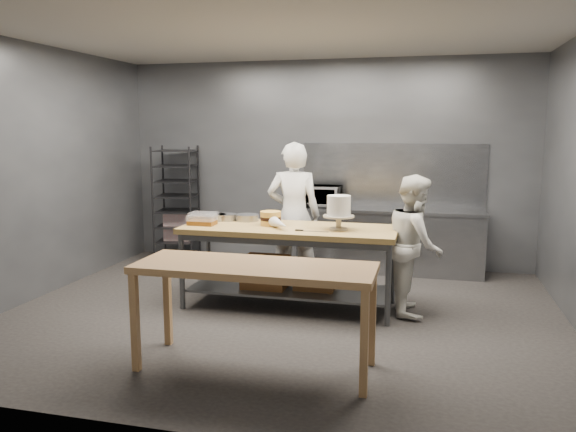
{
  "coord_description": "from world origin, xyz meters",
  "views": [
    {
      "loc": [
        1.52,
        -5.7,
        2.02
      ],
      "look_at": [
        0.01,
        0.26,
        1.05
      ],
      "focal_mm": 35.0,
      "sensor_mm": 36.0,
      "label": 1
    }
  ],
  "objects_px": {
    "speed_rack": "(177,205)",
    "frosted_cake_stand": "(339,208)",
    "chef_behind": "(294,215)",
    "microwave": "(322,196)",
    "layer_cake": "(271,218)",
    "chef_right": "(415,244)",
    "near_counter": "(255,275)",
    "work_table": "(288,257)"
  },
  "relations": [
    {
      "from": "work_table",
      "to": "microwave",
      "type": "height_order",
      "value": "microwave"
    },
    {
      "from": "work_table",
      "to": "layer_cake",
      "type": "distance_m",
      "value": 0.48
    },
    {
      "from": "near_counter",
      "to": "microwave",
      "type": "height_order",
      "value": "microwave"
    },
    {
      "from": "near_counter",
      "to": "chef_right",
      "type": "xyz_separation_m",
      "value": [
        1.25,
        1.83,
        -0.05
      ]
    },
    {
      "from": "frosted_cake_stand",
      "to": "microwave",
      "type": "bearing_deg",
      "value": 106.0
    },
    {
      "from": "speed_rack",
      "to": "chef_right",
      "type": "height_order",
      "value": "speed_rack"
    },
    {
      "from": "work_table",
      "to": "chef_behind",
      "type": "height_order",
      "value": "chef_behind"
    },
    {
      "from": "layer_cake",
      "to": "speed_rack",
      "type": "bearing_deg",
      "value": 138.78
    },
    {
      "from": "near_counter",
      "to": "chef_behind",
      "type": "height_order",
      "value": "chef_behind"
    },
    {
      "from": "speed_rack",
      "to": "microwave",
      "type": "bearing_deg",
      "value": 2.05
    },
    {
      "from": "work_table",
      "to": "speed_rack",
      "type": "relative_size",
      "value": 1.37
    },
    {
      "from": "chef_right",
      "to": "microwave",
      "type": "xyz_separation_m",
      "value": [
        -1.36,
        1.74,
        0.29
      ]
    },
    {
      "from": "speed_rack",
      "to": "microwave",
      "type": "xyz_separation_m",
      "value": [
        2.24,
        0.08,
        0.19
      ]
    },
    {
      "from": "work_table",
      "to": "chef_right",
      "type": "xyz_separation_m",
      "value": [
        1.39,
        0.12,
        0.19
      ]
    },
    {
      "from": "work_table",
      "to": "layer_cake",
      "type": "relative_size",
      "value": 10.2
    },
    {
      "from": "chef_behind",
      "to": "chef_right",
      "type": "relative_size",
      "value": 1.21
    },
    {
      "from": "chef_behind",
      "to": "frosted_cake_stand",
      "type": "height_order",
      "value": "chef_behind"
    },
    {
      "from": "chef_right",
      "to": "microwave",
      "type": "relative_size",
      "value": 2.81
    },
    {
      "from": "near_counter",
      "to": "frosted_cake_stand",
      "type": "distance_m",
      "value": 1.74
    },
    {
      "from": "work_table",
      "to": "microwave",
      "type": "distance_m",
      "value": 1.92
    },
    {
      "from": "speed_rack",
      "to": "microwave",
      "type": "height_order",
      "value": "speed_rack"
    },
    {
      "from": "chef_behind",
      "to": "microwave",
      "type": "distance_m",
      "value": 1.09
    },
    {
      "from": "microwave",
      "to": "frosted_cake_stand",
      "type": "distance_m",
      "value": 2.0
    },
    {
      "from": "speed_rack",
      "to": "frosted_cake_stand",
      "type": "relative_size",
      "value": 4.66
    },
    {
      "from": "layer_cake",
      "to": "chef_right",
      "type": "bearing_deg",
      "value": 2.93
    },
    {
      "from": "microwave",
      "to": "layer_cake",
      "type": "distance_m",
      "value": 1.84
    },
    {
      "from": "frosted_cake_stand",
      "to": "near_counter",
      "type": "bearing_deg",
      "value": -104.87
    },
    {
      "from": "work_table",
      "to": "chef_behind",
      "type": "distance_m",
      "value": 0.88
    },
    {
      "from": "near_counter",
      "to": "speed_rack",
      "type": "relative_size",
      "value": 1.14
    },
    {
      "from": "chef_behind",
      "to": "microwave",
      "type": "xyz_separation_m",
      "value": [
        0.16,
        1.07,
        0.13
      ]
    },
    {
      "from": "speed_rack",
      "to": "work_table",
      "type": "bearing_deg",
      "value": -38.96
    },
    {
      "from": "near_counter",
      "to": "chef_right",
      "type": "bearing_deg",
      "value": 55.66
    },
    {
      "from": "speed_rack",
      "to": "frosted_cake_stand",
      "type": "xyz_separation_m",
      "value": [
        2.79,
        -1.84,
        0.3
      ]
    },
    {
      "from": "speed_rack",
      "to": "frosted_cake_stand",
      "type": "bearing_deg",
      "value": -33.44
    },
    {
      "from": "chef_behind",
      "to": "microwave",
      "type": "height_order",
      "value": "chef_behind"
    },
    {
      "from": "microwave",
      "to": "frosted_cake_stand",
      "type": "bearing_deg",
      "value": -74.0
    },
    {
      "from": "chef_right",
      "to": "layer_cake",
      "type": "bearing_deg",
      "value": 86.37
    },
    {
      "from": "chef_right",
      "to": "layer_cake",
      "type": "relative_size",
      "value": 6.47
    },
    {
      "from": "microwave",
      "to": "frosted_cake_stand",
      "type": "height_order",
      "value": "frosted_cake_stand"
    },
    {
      "from": "near_counter",
      "to": "layer_cake",
      "type": "bearing_deg",
      "value": 101.61
    },
    {
      "from": "near_counter",
      "to": "speed_rack",
      "type": "distance_m",
      "value": 4.2
    },
    {
      "from": "chef_behind",
      "to": "layer_cake",
      "type": "relative_size",
      "value": 7.85
    }
  ]
}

